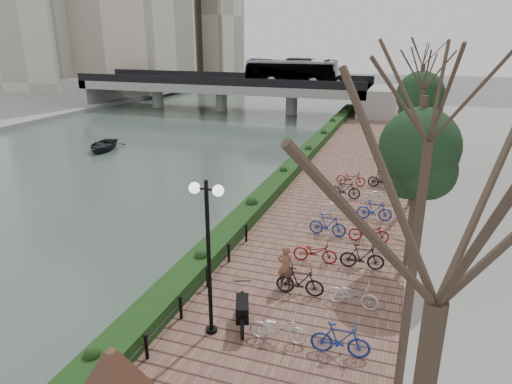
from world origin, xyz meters
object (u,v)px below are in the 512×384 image
at_px(lamppost, 208,226).
at_px(pedestrian, 286,267).
at_px(motorcycle, 242,308).
at_px(boat, 103,145).

distance_m(lamppost, pedestrian, 4.38).
xyz_separation_m(motorcycle, pedestrian, (0.68, 2.52, 0.26)).
xyz_separation_m(lamppost, pedestrian, (1.43, 3.18, -2.64)).
height_order(lamppost, motorcycle, lamppost).
xyz_separation_m(lamppost, boat, (-18.64, 19.91, -3.52)).
relative_size(lamppost, pedestrian, 2.95).
bearing_deg(pedestrian, motorcycle, 72.15).
relative_size(motorcycle, pedestrian, 1.09).
distance_m(lamppost, boat, 27.50).
height_order(lamppost, boat, lamppost).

